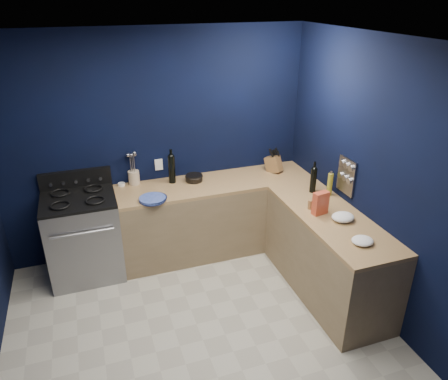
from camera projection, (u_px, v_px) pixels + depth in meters
name	position (u px, v px, depth m)	size (l,w,h in m)	color
floor	(203.00, 341.00, 3.90)	(3.50, 3.50, 0.02)	#AEAA97
ceiling	(194.00, 43.00, 2.77)	(3.50, 3.50, 0.02)	silver
wall_back	(157.00, 146.00, 4.84)	(3.50, 0.02, 2.60)	black
wall_right	(385.00, 186.00, 3.85)	(0.02, 3.50, 2.60)	black
cab_back	(216.00, 217.00, 5.11)	(2.30, 0.63, 0.86)	#826C4D
top_back	(216.00, 183.00, 4.92)	(2.30, 0.63, 0.04)	brown
cab_right	(327.00, 256.00, 4.38)	(0.63, 1.67, 0.86)	#826C4D
top_right	(332.00, 218.00, 4.18)	(0.63, 1.67, 0.04)	brown
gas_range	(84.00, 238.00, 4.64)	(0.76, 0.66, 0.92)	gray
oven_door	(86.00, 254.00, 4.37)	(0.59, 0.02, 0.42)	black
cooktop	(78.00, 199.00, 4.43)	(0.76, 0.66, 0.03)	black
backguard	(76.00, 179.00, 4.64)	(0.76, 0.06, 0.20)	black
spice_panel	(346.00, 176.00, 4.37)	(0.02, 0.28, 0.38)	gray
wall_outlet	(159.00, 165.00, 4.91)	(0.09, 0.02, 0.13)	white
plate_stack	(153.00, 199.00, 4.47)	(0.28, 0.28, 0.04)	#2E458F
ramekin	(121.00, 184.00, 4.81)	(0.08, 0.08, 0.03)	white
utensil_crock	(134.00, 178.00, 4.83)	(0.13, 0.13, 0.16)	beige
wine_bottle_back	(172.00, 169.00, 4.83)	(0.08, 0.08, 0.32)	black
lemon_basket	(194.00, 178.00, 4.92)	(0.20, 0.20, 0.08)	black
knife_block	(274.00, 164.00, 5.15)	(0.11, 0.18, 0.19)	brown
wine_bottle_right	(313.00, 180.00, 4.61)	(0.07, 0.07, 0.28)	black
oil_bottle	(330.00, 184.00, 4.55)	(0.06, 0.06, 0.25)	olive
spice_jar_near	(310.00, 205.00, 4.29)	(0.04, 0.04, 0.10)	olive
spice_jar_far	(321.00, 196.00, 4.48)	(0.04, 0.04, 0.09)	olive
crouton_bag	(320.00, 203.00, 4.17)	(0.16, 0.07, 0.23)	#AD0926
towel_front	(343.00, 217.00, 4.07)	(0.22, 0.19, 0.08)	white
towel_end	(362.00, 241.00, 3.71)	(0.20, 0.18, 0.06)	white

